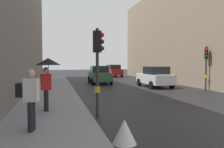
{
  "coord_description": "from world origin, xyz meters",
  "views": [
    {
      "loc": [
        -6.33,
        -7.14,
        2.13
      ],
      "look_at": [
        -1.81,
        11.84,
        1.16
      ],
      "focal_mm": 38.02,
      "sensor_mm": 36.0,
      "label": 1
    }
  ],
  "objects_px": {
    "traffic_light_near_right": "(98,56)",
    "warning_sign_triangle": "(124,132)",
    "car_white_compact": "(155,77)",
    "car_green_estate": "(100,75)",
    "pedestrian_with_umbrella": "(48,69)",
    "pedestrian_with_black_backpack": "(30,96)",
    "traffic_light_mid_street": "(206,60)",
    "car_red_sedan": "(113,71)"
  },
  "relations": [
    {
      "from": "pedestrian_with_black_backpack",
      "to": "car_red_sedan",
      "type": "bearing_deg",
      "value": 71.52
    },
    {
      "from": "traffic_light_near_right",
      "to": "warning_sign_triangle",
      "type": "bearing_deg",
      "value": -88.11
    },
    {
      "from": "car_green_estate",
      "to": "pedestrian_with_black_backpack",
      "type": "distance_m",
      "value": 17.11
    },
    {
      "from": "traffic_light_near_right",
      "to": "car_red_sedan",
      "type": "relative_size",
      "value": 0.8
    },
    {
      "from": "car_red_sedan",
      "to": "car_white_compact",
      "type": "height_order",
      "value": "same"
    },
    {
      "from": "traffic_light_mid_street",
      "to": "car_white_compact",
      "type": "height_order",
      "value": "traffic_light_mid_street"
    },
    {
      "from": "traffic_light_mid_street",
      "to": "car_red_sedan",
      "type": "relative_size",
      "value": 0.77
    },
    {
      "from": "pedestrian_with_umbrella",
      "to": "pedestrian_with_black_backpack",
      "type": "relative_size",
      "value": 1.21
    },
    {
      "from": "traffic_light_near_right",
      "to": "car_green_estate",
      "type": "relative_size",
      "value": 0.81
    },
    {
      "from": "traffic_light_near_right",
      "to": "traffic_light_mid_street",
      "type": "distance_m",
      "value": 11.5
    },
    {
      "from": "car_green_estate",
      "to": "pedestrian_with_umbrella",
      "type": "bearing_deg",
      "value": -108.86
    },
    {
      "from": "pedestrian_with_black_backpack",
      "to": "traffic_light_mid_street",
      "type": "bearing_deg",
      "value": 36.36
    },
    {
      "from": "car_white_compact",
      "to": "warning_sign_triangle",
      "type": "xyz_separation_m",
      "value": [
        -6.55,
        -12.98,
        -0.55
      ]
    },
    {
      "from": "traffic_light_near_right",
      "to": "pedestrian_with_umbrella",
      "type": "distance_m",
      "value": 2.14
    },
    {
      "from": "car_green_estate",
      "to": "pedestrian_with_black_backpack",
      "type": "height_order",
      "value": "pedestrian_with_black_backpack"
    },
    {
      "from": "traffic_light_near_right",
      "to": "car_green_estate",
      "type": "bearing_deg",
      "value": 79.36
    },
    {
      "from": "car_white_compact",
      "to": "pedestrian_with_umbrella",
      "type": "relative_size",
      "value": 1.98
    },
    {
      "from": "traffic_light_mid_street",
      "to": "warning_sign_triangle",
      "type": "bearing_deg",
      "value": -133.33
    },
    {
      "from": "pedestrian_with_black_backpack",
      "to": "warning_sign_triangle",
      "type": "distance_m",
      "value": 2.87
    },
    {
      "from": "traffic_light_near_right",
      "to": "car_red_sedan",
      "type": "bearing_deg",
      "value": 75.02
    },
    {
      "from": "traffic_light_mid_street",
      "to": "pedestrian_with_black_backpack",
      "type": "xyz_separation_m",
      "value": [
        -11.79,
        -8.68,
        -1.13
      ]
    },
    {
      "from": "pedestrian_with_umbrella",
      "to": "car_green_estate",
      "type": "bearing_deg",
      "value": 71.14
    },
    {
      "from": "car_white_compact",
      "to": "pedestrian_with_umbrella",
      "type": "height_order",
      "value": "pedestrian_with_umbrella"
    },
    {
      "from": "pedestrian_with_umbrella",
      "to": "car_white_compact",
      "type": "bearing_deg",
      "value": 46.08
    },
    {
      "from": "pedestrian_with_black_backpack",
      "to": "car_white_compact",
      "type": "bearing_deg",
      "value": 52.58
    },
    {
      "from": "warning_sign_triangle",
      "to": "traffic_light_near_right",
      "type": "bearing_deg",
      "value": 91.89
    },
    {
      "from": "traffic_light_mid_street",
      "to": "car_red_sedan",
      "type": "distance_m",
      "value": 18.4
    },
    {
      "from": "pedestrian_with_black_backpack",
      "to": "car_green_estate",
      "type": "bearing_deg",
      "value": 72.91
    },
    {
      "from": "pedestrian_with_black_backpack",
      "to": "warning_sign_triangle",
      "type": "xyz_separation_m",
      "value": [
        2.46,
        -1.21,
        -0.84
      ]
    },
    {
      "from": "car_red_sedan",
      "to": "pedestrian_with_black_backpack",
      "type": "relative_size",
      "value": 2.44
    },
    {
      "from": "warning_sign_triangle",
      "to": "car_green_estate",
      "type": "bearing_deg",
      "value": 81.68
    },
    {
      "from": "traffic_light_mid_street",
      "to": "pedestrian_with_umbrella",
      "type": "xyz_separation_m",
      "value": [
        -11.37,
        -5.83,
        -0.45
      ]
    },
    {
      "from": "warning_sign_triangle",
      "to": "car_red_sedan",
      "type": "bearing_deg",
      "value": 76.94
    },
    {
      "from": "pedestrian_with_umbrella",
      "to": "pedestrian_with_black_backpack",
      "type": "distance_m",
      "value": 2.95
    },
    {
      "from": "car_red_sedan",
      "to": "warning_sign_triangle",
      "type": "distance_m",
      "value": 28.76
    },
    {
      "from": "warning_sign_triangle",
      "to": "pedestrian_with_umbrella",
      "type": "bearing_deg",
      "value": 116.74
    },
    {
      "from": "traffic_light_mid_street",
      "to": "car_green_estate",
      "type": "relative_size",
      "value": 0.78
    },
    {
      "from": "car_green_estate",
      "to": "car_white_compact",
      "type": "bearing_deg",
      "value": -49.02
    },
    {
      "from": "traffic_light_near_right",
      "to": "warning_sign_triangle",
      "type": "distance_m",
      "value": 3.9
    },
    {
      "from": "car_green_estate",
      "to": "traffic_light_mid_street",
      "type": "bearing_deg",
      "value": -48.62
    },
    {
      "from": "traffic_light_mid_street",
      "to": "pedestrian_with_umbrella",
      "type": "distance_m",
      "value": 12.79
    },
    {
      "from": "traffic_light_near_right",
      "to": "car_white_compact",
      "type": "height_order",
      "value": "traffic_light_near_right"
    }
  ]
}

